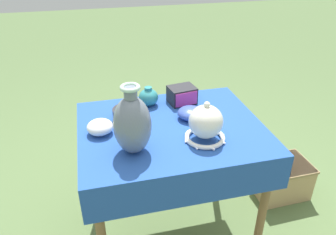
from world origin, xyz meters
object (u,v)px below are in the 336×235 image
at_px(mosaic_tile_box, 182,95).
at_px(wooden_crate, 281,178).
at_px(bowl_shallow_cobalt, 190,113).
at_px(jar_round_teal, 148,97).
at_px(bowl_shallow_porcelain, 100,127).
at_px(vase_tall_bulbous, 132,124).
at_px(vase_dome_bell, 206,124).
at_px(pot_squat_charcoal, 127,114).

relative_size(mosaic_tile_box, wooden_crate, 0.44).
relative_size(bowl_shallow_cobalt, jar_round_teal, 1.23).
bearing_deg(bowl_shallow_porcelain, mosaic_tile_box, 25.14).
distance_m(vase_tall_bulbous, bowl_shallow_porcelain, 0.26).
bearing_deg(vase_dome_bell, vase_tall_bulbous, -177.65).
xyz_separation_m(bowl_shallow_cobalt, wooden_crate, (0.72, 0.10, -0.66)).
xyz_separation_m(mosaic_tile_box, bowl_shallow_porcelain, (-0.48, -0.22, -0.01)).
relative_size(vase_tall_bulbous, bowl_shallow_cobalt, 2.38).
xyz_separation_m(mosaic_tile_box, bowl_shallow_cobalt, (-0.01, -0.19, -0.02)).
xyz_separation_m(pot_squat_charcoal, wooden_crate, (1.04, 0.03, -0.66)).
xyz_separation_m(vase_dome_bell, jar_round_teal, (-0.19, 0.41, -0.03)).
xyz_separation_m(vase_dome_bell, bowl_shallow_cobalt, (-0.01, 0.21, -0.05)).
bearing_deg(vase_tall_bulbous, wooden_crate, 17.05).
distance_m(mosaic_tile_box, wooden_crate, 0.98).
xyz_separation_m(vase_tall_bulbous, mosaic_tile_box, (0.34, 0.41, -0.09)).
bearing_deg(mosaic_tile_box, pot_squat_charcoal, -168.95).
bearing_deg(bowl_shallow_cobalt, jar_round_teal, 132.29).
distance_m(vase_dome_bell, mosaic_tile_box, 0.40).
distance_m(bowl_shallow_cobalt, bowl_shallow_porcelain, 0.47).
height_order(vase_tall_bulbous, wooden_crate, vase_tall_bulbous).
bearing_deg(vase_tall_bulbous, pot_squat_charcoal, 88.18).
height_order(pot_squat_charcoal, bowl_shallow_cobalt, same).
distance_m(pot_squat_charcoal, bowl_shallow_cobalt, 0.33).
distance_m(pot_squat_charcoal, bowl_shallow_porcelain, 0.18).
relative_size(vase_tall_bulbous, vase_dome_bell, 1.58).
height_order(bowl_shallow_cobalt, bowl_shallow_porcelain, bowl_shallow_porcelain).
distance_m(vase_dome_bell, bowl_shallow_cobalt, 0.22).
bearing_deg(vase_dome_bell, wooden_crate, 23.51).
xyz_separation_m(pot_squat_charcoal, jar_round_teal, (0.14, 0.14, 0.02)).
bearing_deg(jar_round_teal, mosaic_tile_box, -4.37).
bearing_deg(bowl_shallow_porcelain, jar_round_teal, 39.90).
bearing_deg(vase_tall_bulbous, bowl_shallow_cobalt, 33.89).
bearing_deg(bowl_shallow_porcelain, vase_tall_bulbous, -54.10).
distance_m(vase_tall_bulbous, mosaic_tile_box, 0.55).
relative_size(vase_tall_bulbous, pot_squat_charcoal, 2.17).
bearing_deg(mosaic_tile_box, wooden_crate, -16.16).
xyz_separation_m(bowl_shallow_porcelain, jar_round_teal, (0.29, 0.24, 0.01)).
bearing_deg(pot_squat_charcoal, mosaic_tile_box, 19.86).
relative_size(vase_dome_bell, jar_round_teal, 1.85).
height_order(vase_dome_bell, mosaic_tile_box, vase_dome_bell).
xyz_separation_m(bowl_shallow_cobalt, bowl_shallow_porcelain, (-0.47, -0.04, 0.00)).
relative_size(pot_squat_charcoal, bowl_shallow_cobalt, 1.10).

